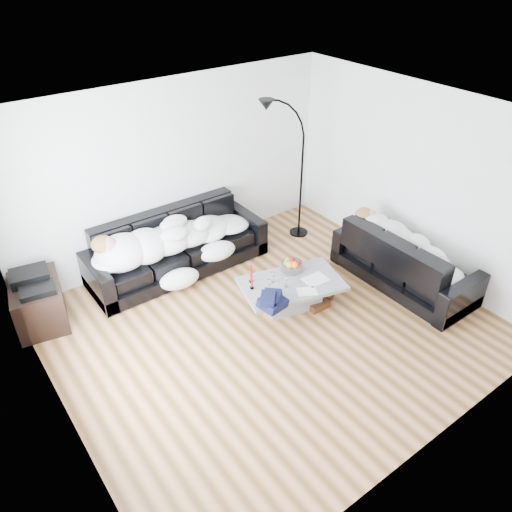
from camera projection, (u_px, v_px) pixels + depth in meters
ground at (270, 326)px, 6.26m from camera, size 5.00×5.00×0.00m
wall_back at (174, 171)px, 7.05m from camera, size 5.00×0.02×2.60m
wall_left at (44, 327)px, 4.30m from camera, size 0.02×4.50×2.60m
wall_right at (417, 181)px, 6.78m from camera, size 0.02×4.50×2.60m
ceiling at (274, 123)px, 4.82m from camera, size 5.00×5.00×0.00m
sofa_back at (177, 245)px, 7.08m from camera, size 2.58×0.89×0.84m
sofa_right at (405, 259)px, 6.80m from camera, size 0.85×1.99×0.81m
sleeper_back at (178, 233)px, 6.92m from camera, size 2.18×0.75×0.44m
sleeper_right at (408, 245)px, 6.68m from camera, size 0.72×1.71×0.42m
teal_cushion at (371, 222)px, 7.01m from camera, size 0.42×0.38×0.20m
coffee_table at (291, 294)px, 6.50m from camera, size 1.44×1.05×0.38m
fruit_bowl at (292, 264)px, 6.59m from camera, size 0.29×0.29×0.18m
wine_glass_a at (273, 277)px, 6.35m from camera, size 0.08×0.08×0.16m
wine_glass_b at (269, 286)px, 6.18m from camera, size 0.09×0.09×0.19m
wine_glass_c at (287, 281)px, 6.28m from camera, size 0.08×0.08×0.16m
candle_left at (252, 280)px, 6.22m from camera, size 0.05×0.05×0.27m
candle_right at (251, 274)px, 6.33m from camera, size 0.05×0.05×0.26m
newspaper_a at (316, 279)px, 6.44m from camera, size 0.32×0.25×0.01m
newspaper_b at (307, 291)px, 6.23m from camera, size 0.30×0.27×0.01m
navy_jacket at (270, 297)px, 5.88m from camera, size 0.44×0.42×0.17m
shoes at (321, 301)px, 6.60m from camera, size 0.54×0.45×0.11m
av_cabinet at (39, 303)px, 6.19m from camera, size 0.73×0.93×0.58m
stereo at (32, 280)px, 6.00m from camera, size 0.49×0.41×0.13m
floor_lamp at (302, 176)px, 7.61m from camera, size 0.74×0.30×2.02m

